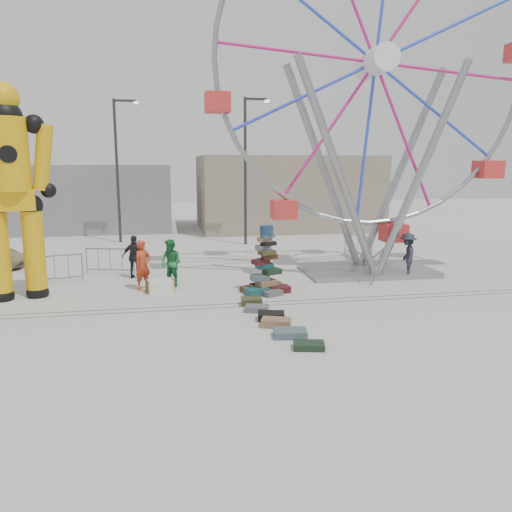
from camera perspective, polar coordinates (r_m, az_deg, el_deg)
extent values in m
plane|color=#9E9E99|center=(15.18, -4.53, -6.60)|extent=(90.00, 90.00, 0.00)
cube|color=#47443F|center=(15.76, -4.76, -5.95)|extent=(40.00, 0.04, 0.01)
cube|color=#47443F|center=(16.14, -4.90, -5.56)|extent=(40.00, 0.04, 0.01)
cube|color=gray|center=(35.52, 3.38, 7.29)|extent=(12.00, 8.00, 5.00)
cube|color=gray|center=(36.80, -17.62, 6.46)|extent=(10.00, 8.00, 4.40)
cylinder|color=#2D2D30|center=(27.81, -1.23, 9.53)|extent=(0.16, 0.16, 8.00)
cube|color=#2D2D30|center=(28.12, 0.00, 17.51)|extent=(1.20, 0.15, 0.12)
cube|color=silver|center=(28.22, 1.26, 17.27)|extent=(0.25, 0.25, 0.12)
cylinder|color=#2D2D30|center=(29.56, -15.58, 9.21)|extent=(0.16, 0.16, 8.00)
cube|color=#2D2D30|center=(29.72, -14.76, 16.80)|extent=(1.20, 0.15, 0.12)
cube|color=silver|center=(29.67, -13.54, 16.66)|extent=(0.25, 0.25, 0.12)
cube|color=#194D4D|center=(17.21, 0.10, -4.08)|extent=(0.90, 0.75, 0.25)
cube|color=#4D1419|center=(17.60, 2.66, -3.80)|extent=(0.78, 0.59, 0.23)
cube|color=#482717|center=(17.64, -0.58, -3.78)|extent=(0.81, 0.72, 0.21)
cube|color=#3B3E1F|center=(18.01, 1.93, -3.46)|extent=(0.78, 0.61, 0.23)
cube|color=#5A5E62|center=(17.16, 1.84, -4.23)|extent=(0.78, 0.68, 0.19)
cube|color=black|center=(17.99, 0.42, -3.50)|extent=(0.70, 0.53, 0.21)
cube|color=#8E6648|center=(17.47, 1.18, -3.08)|extent=(0.80, 0.67, 0.21)
cube|color=#486067|center=(17.34, 0.43, -2.49)|extent=(0.65, 0.47, 0.19)
cube|color=black|center=(17.46, 1.84, -1.76)|extent=(0.71, 0.60, 0.19)
cube|color=#194D4D|center=(17.47, 0.98, -1.13)|extent=(0.65, 0.50, 0.17)
cube|color=#4D1419|center=(17.32, 0.54, -0.64)|extent=(0.68, 0.61, 0.17)
cube|color=#482717|center=(17.38, 1.55, -0.02)|extent=(0.57, 0.42, 0.17)
cube|color=#3B3E1F|center=(17.21, 1.27, 0.43)|extent=(0.64, 0.54, 0.15)
cube|color=#5A5E62|center=(17.25, 0.80, 0.97)|extent=(0.52, 0.38, 0.15)
cube|color=black|center=(17.23, 1.43, 1.45)|extent=(0.57, 0.49, 0.14)
cube|color=#8E6648|center=(17.20, 0.99, 1.89)|extent=(0.51, 0.39, 0.14)
cube|color=#486067|center=(17.15, 1.34, 2.29)|extent=(0.53, 0.45, 0.12)
cylinder|color=navy|center=(17.13, 1.21, 3.00)|extent=(0.46, 0.46, 0.31)
sphere|color=black|center=(18.59, -26.96, -4.08)|extent=(0.74, 0.74, 0.74)
sphere|color=black|center=(18.57, -23.68, -3.83)|extent=(0.74, 0.74, 0.74)
cylinder|color=#D7A10B|center=(18.30, -24.00, 0.44)|extent=(0.68, 0.68, 3.10)
sphere|color=black|center=(18.12, -24.36, 5.28)|extent=(0.78, 0.78, 0.78)
cube|color=#D7A10B|center=(18.10, -26.10, 5.75)|extent=(1.51, 1.10, 0.68)
cylinder|color=#D7A10B|center=(18.07, -26.47, 10.34)|extent=(1.26, 1.26, 2.33)
sphere|color=black|center=(18.13, -26.78, 14.01)|extent=(1.07, 1.07, 1.07)
sphere|color=#D7A10B|center=(18.18, -26.93, 15.83)|extent=(0.97, 0.97, 0.97)
sphere|color=black|center=(18.12, -24.05, 13.60)|extent=(0.62, 0.62, 0.62)
cylinder|color=#D7A10B|center=(18.08, -23.18, 10.28)|extent=(0.90, 0.69, 2.18)
sphere|color=black|center=(18.11, -22.63, 6.94)|extent=(0.50, 0.50, 0.50)
cube|color=gray|center=(21.27, 12.57, -1.58)|extent=(5.28, 3.26, 0.21)
cylinder|color=gray|center=(19.37, 9.41, 9.47)|extent=(3.63, 0.41, 8.44)
cylinder|color=gray|center=(20.66, 18.33, 9.14)|extent=(3.63, 0.41, 8.44)
cylinder|color=gray|center=(21.16, 7.81, 9.59)|extent=(3.63, 0.41, 8.44)
cylinder|color=gray|center=(22.34, 16.13, 9.32)|extent=(3.63, 0.41, 8.44)
cylinder|color=white|center=(21.18, 13.50, 20.72)|extent=(1.10, 2.32, 1.04)
torus|color=gray|center=(21.18, 13.50, 20.72)|extent=(12.69, 0.55, 12.69)
cube|color=red|center=(21.02, 12.72, 2.31)|extent=(0.96, 0.96, 0.73)
cube|color=silver|center=(17.95, -10.92, -3.36)|extent=(1.02, 0.72, 0.43)
cube|color=#3B3E1F|center=(16.04, -0.52, -5.20)|extent=(0.71, 0.59, 0.23)
cube|color=#5A5E62|center=(15.36, 0.10, -6.01)|extent=(0.82, 0.68, 0.18)
cube|color=black|center=(14.54, 1.75, -6.88)|extent=(0.85, 0.65, 0.23)
cube|color=#8E6648|center=(13.98, 2.31, -7.60)|extent=(0.92, 0.73, 0.22)
cube|color=#486067|center=(13.20, 3.92, -8.79)|extent=(0.93, 0.70, 0.19)
cube|color=black|center=(12.44, 6.06, -10.14)|extent=(0.84, 0.64, 0.16)
imported|color=#AA3218|center=(18.28, -12.81, -1.02)|extent=(0.77, 0.75, 1.79)
imported|color=#1C7235|center=(18.55, -9.68, -0.80)|extent=(1.08, 1.05, 1.75)
imported|color=black|center=(20.19, -13.68, -0.10)|extent=(1.06, 0.61, 1.71)
imported|color=#21222D|center=(20.60, 16.91, 0.09)|extent=(1.01, 1.32, 1.80)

